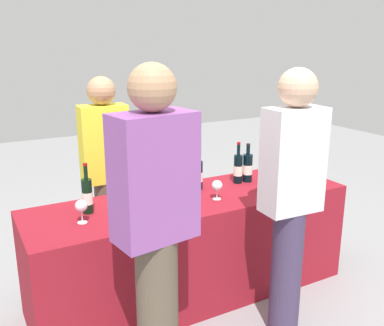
# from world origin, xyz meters

# --- Properties ---
(ground_plane) EXTENTS (12.00, 12.00, 0.00)m
(ground_plane) POSITION_xyz_m (0.00, 0.00, 0.00)
(ground_plane) COLOR gray
(tasting_table) EXTENTS (2.29, 0.68, 0.75)m
(tasting_table) POSITION_xyz_m (0.00, 0.00, 0.37)
(tasting_table) COLOR maroon
(tasting_table) RESTS_ON ground_plane
(wine_bottle_0) EXTENTS (0.07, 0.07, 0.33)m
(wine_bottle_0) POSITION_xyz_m (-0.71, 0.07, 0.86)
(wine_bottle_0) COLOR black
(wine_bottle_0) RESTS_ON tasting_table
(wine_bottle_1) EXTENTS (0.08, 0.08, 0.33)m
(wine_bottle_1) POSITION_xyz_m (-0.34, 0.14, 0.86)
(wine_bottle_1) COLOR black
(wine_bottle_1) RESTS_ON tasting_table
(wine_bottle_2) EXTENTS (0.07, 0.07, 0.32)m
(wine_bottle_2) POSITION_xyz_m (-0.18, 0.11, 0.86)
(wine_bottle_2) COLOR black
(wine_bottle_2) RESTS_ON tasting_table
(wine_bottle_3) EXTENTS (0.07, 0.07, 0.32)m
(wine_bottle_3) POSITION_xyz_m (-0.08, 0.09, 0.86)
(wine_bottle_3) COLOR black
(wine_bottle_3) RESTS_ON tasting_table
(wine_bottle_4) EXTENTS (0.08, 0.08, 0.31)m
(wine_bottle_4) POSITION_xyz_m (0.12, 0.15, 0.86)
(wine_bottle_4) COLOR black
(wine_bottle_4) RESTS_ON tasting_table
(wine_bottle_5) EXTENTS (0.07, 0.07, 0.32)m
(wine_bottle_5) POSITION_xyz_m (0.47, 0.12, 0.86)
(wine_bottle_5) COLOR black
(wine_bottle_5) RESTS_ON tasting_table
(wine_bottle_6) EXTENTS (0.08, 0.08, 0.30)m
(wine_bottle_6) POSITION_xyz_m (0.55, 0.11, 0.86)
(wine_bottle_6) COLOR black
(wine_bottle_6) RESTS_ON tasting_table
(wine_bottle_7) EXTENTS (0.08, 0.08, 0.31)m
(wine_bottle_7) POSITION_xyz_m (0.83, 0.11, 0.86)
(wine_bottle_7) COLOR black
(wine_bottle_7) RESTS_ON tasting_table
(wine_glass_0) EXTENTS (0.07, 0.07, 0.15)m
(wine_glass_0) POSITION_xyz_m (-0.79, -0.07, 0.85)
(wine_glass_0) COLOR silver
(wine_glass_0) RESTS_ON tasting_table
(wine_glass_1) EXTENTS (0.07, 0.07, 0.14)m
(wine_glass_1) POSITION_xyz_m (-0.18, -0.11, 0.85)
(wine_glass_1) COLOR silver
(wine_glass_1) RESTS_ON tasting_table
(wine_glass_2) EXTENTS (0.08, 0.08, 0.14)m
(wine_glass_2) POSITION_xyz_m (0.13, -0.11, 0.84)
(wine_glass_2) COLOR silver
(wine_glass_2) RESTS_ON tasting_table
(wine_glass_3) EXTENTS (0.07, 0.07, 0.13)m
(wine_glass_3) POSITION_xyz_m (0.50, -0.15, 0.84)
(wine_glass_3) COLOR silver
(wine_glass_3) RESTS_ON tasting_table
(wine_glass_4) EXTENTS (0.07, 0.07, 0.14)m
(wine_glass_4) POSITION_xyz_m (0.69, -0.15, 0.85)
(wine_glass_4) COLOR silver
(wine_glass_4) RESTS_ON tasting_table
(server_pouring) EXTENTS (0.36, 0.21, 1.56)m
(server_pouring) POSITION_xyz_m (-0.43, 0.58, 0.86)
(server_pouring) COLOR brown
(server_pouring) RESTS_ON ground_plane
(guest_0) EXTENTS (0.43, 0.28, 1.71)m
(guest_0) POSITION_xyz_m (-0.57, -0.67, 0.93)
(guest_0) COLOR brown
(guest_0) RESTS_ON ground_plane
(guest_1) EXTENTS (0.36, 0.22, 1.66)m
(guest_1) POSITION_xyz_m (0.31, -0.66, 0.92)
(guest_1) COLOR #3F3351
(guest_1) RESTS_ON ground_plane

